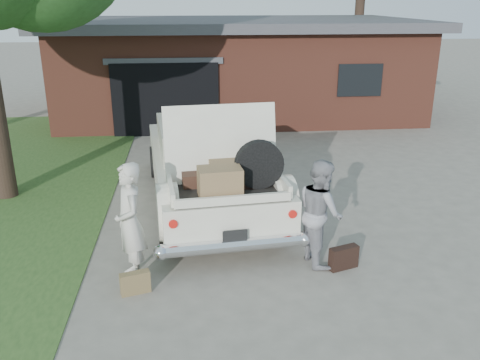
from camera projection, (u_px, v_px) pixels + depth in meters
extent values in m
plane|color=gray|center=(244.00, 255.00, 8.37)|extent=(90.00, 90.00, 0.00)
cube|color=brown|center=(237.00, 70.00, 18.73)|extent=(12.00, 7.00, 3.00)
cube|color=#4C4C51|center=(237.00, 23.00, 18.17)|extent=(12.80, 7.80, 0.30)
cube|color=black|center=(166.00, 99.00, 15.39)|extent=(3.20, 0.30, 2.20)
cube|color=#4C4C51|center=(164.00, 61.00, 14.94)|extent=(3.50, 0.12, 0.18)
cube|color=black|center=(360.00, 80.00, 15.74)|extent=(1.40, 0.08, 1.00)
cylinder|color=#38281E|center=(358.00, 25.00, 23.88)|extent=(0.44, 0.44, 5.57)
cube|color=silver|center=(208.00, 171.00, 10.25)|extent=(2.65, 5.75, 0.72)
cube|color=#B0AE9B|center=(205.00, 136.00, 10.35)|extent=(2.05, 2.40, 0.58)
cube|color=black|center=(199.00, 125.00, 11.33)|extent=(1.73, 0.26, 0.49)
cube|color=black|center=(213.00, 152.00, 9.38)|extent=(1.73, 0.26, 0.49)
cylinder|color=black|center=(166.00, 229.00, 8.43)|extent=(0.32, 0.76, 0.74)
cylinder|color=black|center=(280.00, 220.00, 8.80)|extent=(0.32, 0.76, 0.74)
cylinder|color=black|center=(156.00, 162.00, 11.93)|extent=(0.32, 0.76, 0.74)
cylinder|color=black|center=(238.00, 157.00, 12.30)|extent=(0.32, 0.76, 0.74)
cylinder|color=silver|center=(235.00, 245.00, 7.72)|extent=(2.29, 0.42, 0.20)
cylinder|color=#A5140F|center=(173.00, 223.00, 7.48)|extent=(0.14, 0.12, 0.13)
cylinder|color=#A5140F|center=(292.00, 213.00, 7.82)|extent=(0.14, 0.12, 0.13)
cube|color=black|center=(235.00, 236.00, 7.64)|extent=(0.38, 0.06, 0.19)
cube|color=black|center=(226.00, 190.00, 8.17)|extent=(1.84, 1.39, 0.04)
cube|color=silver|center=(170.00, 187.00, 7.97)|extent=(0.19, 1.23, 0.20)
cube|color=silver|center=(280.00, 180.00, 8.30)|extent=(0.19, 1.23, 0.20)
cube|color=silver|center=(233.00, 200.00, 7.58)|extent=(1.78, 0.24, 0.13)
cube|color=silver|center=(221.00, 143.00, 8.40)|extent=(1.89, 0.49, 1.26)
cube|color=#41271C|center=(202.00, 178.00, 8.33)|extent=(0.70, 0.49, 0.21)
cube|color=olive|center=(220.00, 182.00, 7.78)|extent=(0.70, 0.50, 0.46)
cube|color=black|center=(235.00, 180.00, 8.25)|extent=(0.68, 0.48, 0.20)
cube|color=olive|center=(226.00, 166.00, 8.30)|extent=(0.58, 0.41, 0.19)
cylinder|color=black|center=(259.00, 164.00, 8.08)|extent=(0.80, 0.25, 0.79)
imported|color=beige|center=(130.00, 223.00, 7.39)|extent=(0.62, 0.77, 1.81)
imported|color=gray|center=(320.00, 212.00, 7.91)|extent=(0.78, 0.92, 1.70)
cube|color=olive|center=(135.00, 283.00, 7.24)|extent=(0.44, 0.25, 0.33)
cube|color=black|center=(344.00, 258.00, 7.90)|extent=(0.50, 0.30, 0.37)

